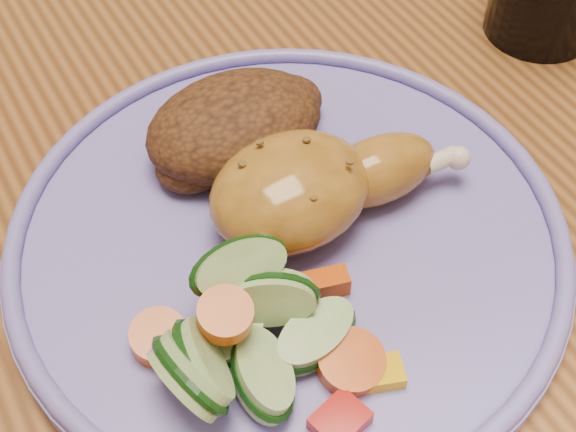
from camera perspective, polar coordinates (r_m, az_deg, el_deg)
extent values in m
cube|color=brown|center=(0.57, 1.84, 9.72)|extent=(0.90, 1.40, 0.04)
cube|color=#4C2D16|center=(1.15, -13.11, 13.76)|extent=(0.42, 0.42, 0.04)
cylinder|color=#4C2D16|center=(1.16, -16.15, -2.86)|extent=(0.04, 0.04, 0.41)
cylinder|color=#4C2D16|center=(1.23, -0.42, 3.74)|extent=(0.04, 0.04, 0.41)
cylinder|color=#4C2D16|center=(1.47, -7.50, 12.65)|extent=(0.04, 0.04, 0.41)
cylinder|color=#6E63B8|center=(0.43, 0.00, -1.76)|extent=(0.30, 0.30, 0.01)
torus|color=#6E63B8|center=(0.43, 0.00, -0.85)|extent=(0.30, 0.30, 0.01)
ellipsoid|color=#A66F22|center=(0.42, 0.17, 1.78)|extent=(0.10, 0.08, 0.05)
ellipsoid|color=#A66F22|center=(0.44, 6.46, 3.27)|extent=(0.07, 0.04, 0.04)
sphere|color=beige|center=(0.45, 12.02, 4.06)|extent=(0.01, 0.01, 0.01)
ellipsoid|color=#4D2913|center=(0.46, -3.81, 6.47)|extent=(0.11, 0.08, 0.05)
ellipsoid|color=#4D2913|center=(0.48, -0.53, 7.92)|extent=(0.05, 0.04, 0.03)
ellipsoid|color=#4D2913|center=(0.45, -6.77, 3.65)|extent=(0.04, 0.04, 0.02)
cube|color=#A50A05|center=(0.37, 3.71, -14.31)|extent=(0.03, 0.02, 0.01)
cube|color=#E5A507|center=(0.38, 6.73, -10.98)|extent=(0.02, 0.02, 0.01)
cube|color=#D54707|center=(0.40, 2.22, -4.92)|extent=(0.03, 0.02, 0.01)
cylinder|color=#D54707|center=(0.39, -9.17, -8.55)|extent=(0.03, 0.03, 0.02)
cylinder|color=#D54707|center=(0.36, -4.49, -7.03)|extent=(0.03, 0.03, 0.02)
cylinder|color=#D54707|center=(0.38, 4.47, -10.34)|extent=(0.03, 0.03, 0.02)
cylinder|color=#A5BE7B|center=(0.36, -7.01, -11.16)|extent=(0.04, 0.05, 0.05)
cylinder|color=#A5BE7B|center=(0.38, -3.51, -3.64)|extent=(0.05, 0.04, 0.04)
cylinder|color=#A5BE7B|center=(0.37, -1.83, -11.21)|extent=(0.06, 0.05, 0.03)
cylinder|color=#A5BE7B|center=(0.38, -4.60, -8.70)|extent=(0.05, 0.05, 0.02)
cylinder|color=#A5BE7B|center=(0.38, 1.91, -8.54)|extent=(0.06, 0.06, 0.02)
cylinder|color=#A5BE7B|center=(0.38, -1.44, -5.80)|extent=(0.05, 0.05, 0.05)
cylinder|color=#A5BE7B|center=(0.36, -6.30, -10.48)|extent=(0.04, 0.05, 0.05)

